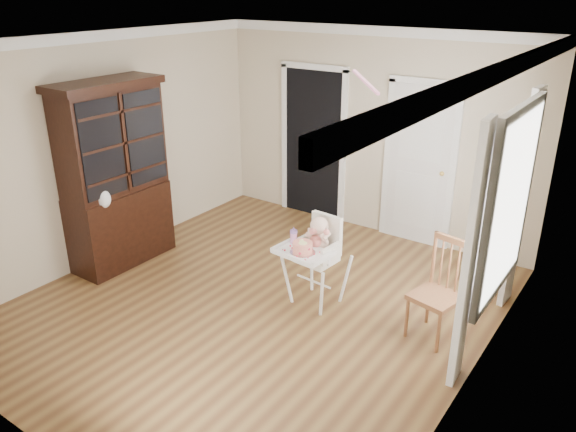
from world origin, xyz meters
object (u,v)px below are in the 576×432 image
Objects in this scene: cake at (303,247)px; dining_chair at (438,293)px; sippy_cup at (294,236)px; high_chair at (317,251)px; china_cabinet at (115,176)px.

dining_chair reaches higher than cake.
dining_chair is at bearing 9.07° from sippy_cup.
high_chair is 0.98× the size of dining_chair.
cake is 1.37m from dining_chair.
cake is (-0.01, -0.25, 0.14)m from high_chair.
dining_chair is (3.75, 0.64, -0.63)m from china_cabinet.
cake is 0.26× the size of dining_chair.
sippy_cup is (-0.21, 0.14, 0.02)m from cake.
china_cabinet is at bearing -162.83° from high_chair.
high_chair is 0.28m from cake.
dining_chair is (1.27, 0.13, -0.14)m from high_chair.
cake is at bearing 6.14° from china_cabinet.
china_cabinet is (-2.47, -0.51, 0.49)m from high_chair.
dining_chair is at bearing 11.30° from high_chair.
sippy_cup is at bearing 145.41° from cake.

